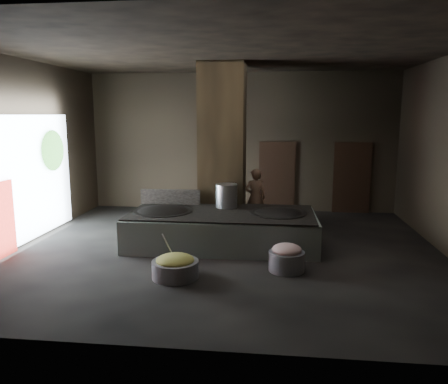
# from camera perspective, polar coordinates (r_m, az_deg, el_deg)

# --- Properties ---
(floor) EXTENTS (10.00, 9.00, 0.10)m
(floor) POSITION_cam_1_polar(r_m,az_deg,el_deg) (10.44, 0.23, -7.79)
(floor) COLOR black
(floor) RESTS_ON ground
(ceiling) EXTENTS (10.00, 9.00, 0.10)m
(ceiling) POSITION_cam_1_polar(r_m,az_deg,el_deg) (10.04, 0.25, 18.07)
(ceiling) COLOR black
(ceiling) RESTS_ON back_wall
(back_wall) EXTENTS (10.00, 0.10, 4.50)m
(back_wall) POSITION_cam_1_polar(r_m,az_deg,el_deg) (14.50, 2.25, 6.49)
(back_wall) COLOR black
(back_wall) RESTS_ON ground
(front_wall) EXTENTS (10.00, 0.10, 4.50)m
(front_wall) POSITION_cam_1_polar(r_m,az_deg,el_deg) (5.52, -5.02, 0.62)
(front_wall) COLOR black
(front_wall) RESTS_ON ground
(left_wall) EXTENTS (0.10, 9.00, 4.50)m
(left_wall) POSITION_cam_1_polar(r_m,az_deg,el_deg) (11.67, -25.32, 4.67)
(left_wall) COLOR black
(left_wall) RESTS_ON ground
(pillar) EXTENTS (1.20, 1.20, 4.50)m
(pillar) POSITION_cam_1_polar(r_m,az_deg,el_deg) (11.90, -0.19, 5.72)
(pillar) COLOR black
(pillar) RESTS_ON ground
(hearth_platform) EXTENTS (4.56, 2.26, 0.78)m
(hearth_platform) POSITION_cam_1_polar(r_m,az_deg,el_deg) (10.68, -0.28, -4.91)
(hearth_platform) COLOR #AABDAD
(hearth_platform) RESTS_ON ground
(platform_cap) EXTENTS (4.42, 2.12, 0.03)m
(platform_cap) POSITION_cam_1_polar(r_m,az_deg,el_deg) (10.58, -0.28, -2.70)
(platform_cap) COLOR black
(platform_cap) RESTS_ON hearth_platform
(wok_left) EXTENTS (1.42, 1.42, 0.39)m
(wok_left) POSITION_cam_1_polar(r_m,az_deg,el_deg) (10.81, -7.97, -2.87)
(wok_left) COLOR black
(wok_left) RESTS_ON hearth_platform
(wok_left_rim) EXTENTS (1.45, 1.45, 0.05)m
(wok_left_rim) POSITION_cam_1_polar(r_m,az_deg,el_deg) (10.80, -7.98, -2.51)
(wok_left_rim) COLOR black
(wok_left_rim) RESTS_ON hearth_platform
(wok_right) EXTENTS (1.32, 1.32, 0.37)m
(wok_right) POSITION_cam_1_polar(r_m,az_deg,el_deg) (10.57, 7.05, -3.15)
(wok_right) COLOR black
(wok_right) RESTS_ON hearth_platform
(wok_right_rim) EXTENTS (1.35, 1.35, 0.05)m
(wok_right_rim) POSITION_cam_1_polar(r_m,az_deg,el_deg) (10.55, 7.06, -2.78)
(wok_right_rim) COLOR black
(wok_right_rim) RESTS_ON hearth_platform
(stock_pot) EXTENTS (0.55, 0.55, 0.59)m
(stock_pot) POSITION_cam_1_polar(r_m,az_deg,el_deg) (11.04, 0.32, -0.48)
(stock_pot) COLOR #ADB1B5
(stock_pot) RESTS_ON hearth_platform
(splash_guard) EXTENTS (1.57, 0.09, 0.39)m
(splash_guard) POSITION_cam_1_polar(r_m,az_deg,el_deg) (11.51, -7.01, -0.63)
(splash_guard) COLOR black
(splash_guard) RESTS_ON hearth_platform
(cook) EXTENTS (0.66, 0.48, 1.65)m
(cook) POSITION_cam_1_polar(r_m,az_deg,el_deg) (12.46, 4.10, -0.73)
(cook) COLOR brown
(cook) RESTS_ON ground
(veg_basin) EXTENTS (1.08, 1.08, 0.34)m
(veg_basin) POSITION_cam_1_polar(r_m,az_deg,el_deg) (8.73, -6.38, -9.98)
(veg_basin) COLOR gray
(veg_basin) RESTS_ON ground
(veg_fill) EXTENTS (0.75, 0.75, 0.23)m
(veg_fill) POSITION_cam_1_polar(r_m,az_deg,el_deg) (8.67, -6.40, -8.86)
(veg_fill) COLOR olive
(veg_fill) RESTS_ON veg_basin
(ladle) EXTENTS (0.24, 0.31, 0.65)m
(ladle) POSITION_cam_1_polar(r_m,az_deg,el_deg) (8.78, -7.17, -7.25)
(ladle) COLOR #ADB1B5
(ladle) RESTS_ON veg_basin
(meat_basin) EXTENTS (0.97, 0.97, 0.40)m
(meat_basin) POSITION_cam_1_polar(r_m,az_deg,el_deg) (9.11, 8.17, -8.93)
(meat_basin) COLOR gray
(meat_basin) RESTS_ON ground
(meat_fill) EXTENTS (0.61, 0.61, 0.23)m
(meat_fill) POSITION_cam_1_polar(r_m,az_deg,el_deg) (9.04, 8.21, -7.44)
(meat_fill) COLOR #AF6C69
(meat_fill) RESTS_ON meat_basin
(doorway_near) EXTENTS (1.18, 0.08, 2.38)m
(doorway_near) POSITION_cam_1_polar(r_m,az_deg,el_deg) (14.48, 6.93, 1.84)
(doorway_near) COLOR black
(doorway_near) RESTS_ON ground
(doorway_near_glow) EXTENTS (0.84, 0.04, 2.00)m
(doorway_near_glow) POSITION_cam_1_polar(r_m,az_deg,el_deg) (14.69, 7.17, 1.76)
(doorway_near_glow) COLOR #8C6647
(doorway_near_glow) RESTS_ON ground
(doorway_far) EXTENTS (1.18, 0.08, 2.38)m
(doorway_far) POSITION_cam_1_polar(r_m,az_deg,el_deg) (14.69, 16.33, 1.63)
(doorway_far) COLOR black
(doorway_far) RESTS_ON ground
(doorway_far_glow) EXTENTS (0.81, 0.04, 1.92)m
(doorway_far_glow) POSITION_cam_1_polar(r_m,az_deg,el_deg) (14.95, 16.62, 1.56)
(doorway_far_glow) COLOR #8C6647
(doorway_far_glow) RESTS_ON ground
(left_opening) EXTENTS (0.04, 4.20, 3.10)m
(left_opening) POSITION_cam_1_polar(r_m,az_deg,el_deg) (11.86, -24.17, 1.66)
(left_opening) COLOR white
(left_opening) RESTS_ON ground
(pavilion_sliver) EXTENTS (0.05, 0.90, 1.70)m
(pavilion_sliver) POSITION_cam_1_polar(r_m,az_deg,el_deg) (10.87, -27.03, -3.28)
(pavilion_sliver) COLOR maroon
(pavilion_sliver) RESTS_ON ground
(tree_silhouette) EXTENTS (0.28, 1.10, 1.10)m
(tree_silhouette) POSITION_cam_1_polar(r_m,az_deg,el_deg) (12.70, -21.45, 5.07)
(tree_silhouette) COLOR #194714
(tree_silhouette) RESTS_ON left_opening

